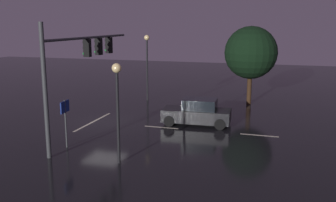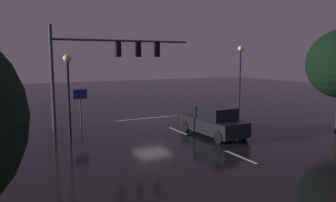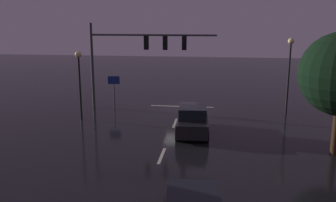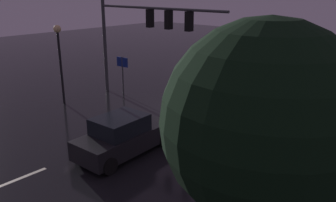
{
  "view_description": "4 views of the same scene",
  "coord_description": "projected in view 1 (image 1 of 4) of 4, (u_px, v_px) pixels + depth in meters",
  "views": [
    {
      "loc": [
        22.06,
        11.1,
        6.46
      ],
      "look_at": [
        -0.17,
        4.38,
        1.68
      ],
      "focal_mm": 40.91,
      "sensor_mm": 36.0,
      "label": 1
    },
    {
      "loc": [
        9.47,
        21.34,
        4.51
      ],
      "look_at": [
        -0.31,
        2.04,
        1.61
      ],
      "focal_mm": 34.81,
      "sensor_mm": 36.0,
      "label": 2
    },
    {
      "loc": [
        -2.6,
        27.1,
        6.73
      ],
      "look_at": [
        0.52,
        3.69,
        1.42
      ],
      "focal_mm": 38.84,
      "sensor_mm": 36.0,
      "label": 3
    },
    {
      "loc": [
        -11.58,
        14.63,
        6.65
      ],
      "look_at": [
        -0.28,
        2.11,
        1.17
      ],
      "focal_mm": 37.13,
      "sensor_mm": 36.0,
      "label": 4
    }
  ],
  "objects": [
    {
      "name": "street_lamp_left_kerb",
      "position": [
        147.0,
        55.0,
        31.6
      ],
      "size": [
        0.44,
        0.44,
        5.46
      ],
      "color": "black",
      "rests_on": "ground_plane"
    },
    {
      "name": "traffic_signal_assembly",
      "position": [
        81.0,
        58.0,
        21.01
      ],
      "size": [
        9.5,
        0.47,
        6.49
      ],
      "color": "#383A3D",
      "rests_on": "ground_plane"
    },
    {
      "name": "car_approaching",
      "position": [
        197.0,
        113.0,
        24.47
      ],
      "size": [
        2.11,
        4.45,
        1.7
      ],
      "color": "black",
      "rests_on": "ground_plane"
    },
    {
      "name": "street_lamp_right_kerb",
      "position": [
        117.0,
        93.0,
        17.25
      ],
      "size": [
        0.44,
        0.44,
        4.69
      ],
      "color": "black",
      "rests_on": "ground_plane"
    },
    {
      "name": "route_sign",
      "position": [
        65.0,
        113.0,
        19.8
      ],
      "size": [
        0.9,
        0.14,
        2.54
      ],
      "color": "#383A3D",
      "rests_on": "ground_plane"
    },
    {
      "name": "stop_bar",
      "position": [
        93.0,
        122.0,
        25.34
      ],
      "size": [
        5.0,
        0.16,
        0.01
      ],
      "primitive_type": "cube",
      "color": "beige",
      "rests_on": "ground_plane"
    },
    {
      "name": "lane_dash_far",
      "position": [
        161.0,
        127.0,
        23.99
      ],
      "size": [
        0.16,
        2.2,
        0.01
      ],
      "primitive_type": "cube",
      "rotation": [
        0.0,
        0.0,
        1.57
      ],
      "color": "beige",
      "rests_on": "ground_plane"
    },
    {
      "name": "lane_dash_mid",
      "position": [
        259.0,
        135.0,
        22.29
      ],
      "size": [
        0.16,
        2.2,
        0.01
      ],
      "primitive_type": "cube",
      "rotation": [
        0.0,
        0.0,
        1.57
      ],
      "color": "beige",
      "rests_on": "ground_plane"
    },
    {
      "name": "ground_plane",
      "position": [
        104.0,
        123.0,
        25.13
      ],
      "size": [
        80.0,
        80.0,
        0.0
      ],
      "primitive_type": "plane",
      "color": "black"
    },
    {
      "name": "tree_left_near",
      "position": [
        251.0,
        53.0,
        30.0
      ],
      "size": [
        4.14,
        4.14,
        6.21
      ],
      "color": "#382314",
      "rests_on": "ground_plane"
    }
  ]
}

